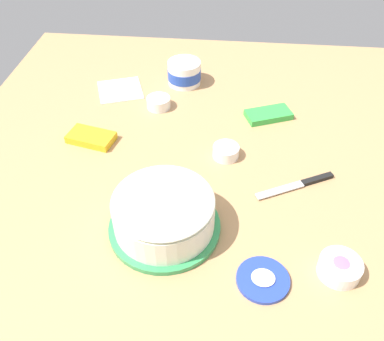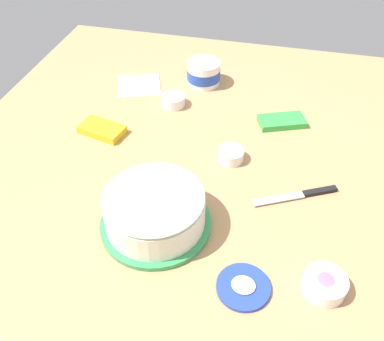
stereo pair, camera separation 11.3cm
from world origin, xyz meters
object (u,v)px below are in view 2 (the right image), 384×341
object	(u,v)px
frosted_cake	(155,210)
sprinkle_bowl_rainbow	(173,100)
sprinkle_bowl_pink	(325,284)
candy_box_upper	(102,129)
candy_box_lower	(282,121)
sprinkle_bowl_yellow	(231,154)
spreading_knife	(303,194)
paper_napkin	(139,85)
frosting_tub_lid	(243,287)
frosting_tub	(204,72)

from	to	relation	value
frosted_cake	sprinkle_bowl_rainbow	xyz separation A→B (m)	(0.10, -0.52, -0.04)
sprinkle_bowl_pink	candy_box_upper	size ratio (longest dim) A/B	0.68
frosted_cake	candy_box_lower	xyz separation A→B (m)	(-0.27, -0.50, -0.04)
sprinkle_bowl_rainbow	sprinkle_bowl_yellow	world-z (taller)	sprinkle_bowl_rainbow
sprinkle_bowl_rainbow	candy_box_upper	distance (m)	0.27
spreading_knife	paper_napkin	bearing A→B (deg)	-35.01
frosted_cake	frosting_tub_lid	size ratio (longest dim) A/B	2.32
frosting_tub	paper_napkin	world-z (taller)	frosting_tub
sprinkle_bowl_rainbow	sprinkle_bowl_yellow	distance (m)	0.33
candy_box_lower	frosting_tub	bearing A→B (deg)	-53.78
frosted_cake	candy_box_lower	distance (m)	0.57
frosting_tub	sprinkle_bowl_pink	distance (m)	0.89
spreading_knife	candy_box_upper	size ratio (longest dim) A/B	1.57
frosting_tub	sprinkle_bowl_rainbow	world-z (taller)	frosting_tub
sprinkle_bowl_yellow	candy_box_lower	distance (m)	0.25
sprinkle_bowl_yellow	candy_box_lower	world-z (taller)	sprinkle_bowl_yellow
frosted_cake	spreading_knife	distance (m)	0.40
candy_box_upper	frosting_tub	bearing A→B (deg)	-110.71
spreading_knife	sprinkle_bowl_pink	size ratio (longest dim) A/B	2.30
frosting_tub_lid	sprinkle_bowl_pink	world-z (taller)	sprinkle_bowl_pink
sprinkle_bowl_pink	candy_box_upper	xyz separation A→B (m)	(0.68, -0.41, -0.01)
sprinkle_bowl_yellow	frosting_tub	bearing A→B (deg)	-67.09
sprinkle_bowl_rainbow	sprinkle_bowl_pink	bearing A→B (deg)	129.68
sprinkle_bowl_rainbow	paper_napkin	bearing A→B (deg)	-30.26
frosted_cake	sprinkle_bowl_pink	bearing A→B (deg)	167.82
frosted_cake	frosting_tub_lid	bearing A→B (deg)	152.02
frosted_cake	frosting_tub_lid	world-z (taller)	frosted_cake
frosting_tub	sprinkle_bowl_pink	size ratio (longest dim) A/B	1.27
candy_box_lower	sprinkle_bowl_yellow	bearing A→B (deg)	36.08
candy_box_upper	sprinkle_bowl_yellow	bearing A→B (deg)	-171.11
sprinkle_bowl_pink	spreading_knife	bearing A→B (deg)	-78.80
candy_box_lower	candy_box_upper	world-z (taller)	candy_box_upper
frosting_tub	frosting_tub_lid	size ratio (longest dim) A/B	1.02
candy_box_lower	frosting_tub_lid	bearing A→B (deg)	65.18
spreading_knife	sprinkle_bowl_yellow	bearing A→B (deg)	-25.33
sprinkle_bowl_rainbow	candy_box_lower	size ratio (longest dim) A/B	0.54
frosting_tub	frosting_tub_lid	bearing A→B (deg)	108.20
candy_box_lower	candy_box_upper	distance (m)	0.57
sprinkle_bowl_pink	candy_box_lower	distance (m)	0.60
paper_napkin	frosting_tub_lid	bearing A→B (deg)	123.66
frosting_tub	candy_box_lower	distance (m)	0.35
sprinkle_bowl_yellow	sprinkle_bowl_rainbow	bearing A→B (deg)	-44.48
frosting_tub	frosting_tub_lid	distance (m)	0.85
frosting_tub_lid	spreading_knife	world-z (taller)	frosting_tub_lid
sprinkle_bowl_rainbow	sprinkle_bowl_pink	xyz separation A→B (m)	(-0.50, 0.61, 0.00)
spreading_knife	sprinkle_bowl_pink	distance (m)	0.28
frosting_tub_lid	sprinkle_bowl_pink	distance (m)	0.17
frosting_tub_lid	spreading_knife	bearing A→B (deg)	-110.05
paper_napkin	sprinkle_bowl_rainbow	bearing A→B (deg)	149.74
sprinkle_bowl_rainbow	paper_napkin	size ratio (longest dim) A/B	0.53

